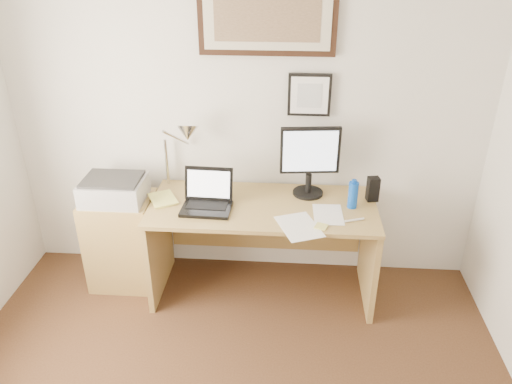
# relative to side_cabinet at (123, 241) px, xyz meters

# --- Properties ---
(wall_back) EXTENTS (3.50, 0.02, 2.50)m
(wall_back) POSITION_rel_side_cabinet_xyz_m (0.92, 0.32, 0.89)
(wall_back) COLOR silver
(wall_back) RESTS_ON ground
(side_cabinet) EXTENTS (0.50, 0.40, 0.73)m
(side_cabinet) POSITION_rel_side_cabinet_xyz_m (0.00, 0.00, 0.00)
(side_cabinet) COLOR olive
(side_cabinet) RESTS_ON floor
(water_bottle) EXTENTS (0.07, 0.07, 0.19)m
(water_bottle) POSITION_rel_side_cabinet_xyz_m (1.69, -0.03, 0.48)
(water_bottle) COLOR #0E48B8
(water_bottle) RESTS_ON desk
(bottle_cap) EXTENTS (0.03, 0.03, 0.02)m
(bottle_cap) POSITION_rel_side_cabinet_xyz_m (1.69, -0.03, 0.59)
(bottle_cap) COLOR #0E48B8
(bottle_cap) RESTS_ON water_bottle
(speaker) EXTENTS (0.09, 0.08, 0.18)m
(speaker) POSITION_rel_side_cabinet_xyz_m (1.84, 0.08, 0.47)
(speaker) COLOR black
(speaker) RESTS_ON desk
(paper_sheet_a) EXTENTS (0.34, 0.40, 0.00)m
(paper_sheet_a) POSITION_rel_side_cabinet_xyz_m (1.32, -0.32, 0.39)
(paper_sheet_a) COLOR white
(paper_sheet_a) RESTS_ON desk
(paper_sheet_b) EXTENTS (0.21, 0.29, 0.00)m
(paper_sheet_b) POSITION_rel_side_cabinet_xyz_m (1.52, -0.15, 0.39)
(paper_sheet_b) COLOR white
(paper_sheet_b) RESTS_ON desk
(sticky_pad) EXTENTS (0.10, 0.10, 0.01)m
(sticky_pad) POSITION_rel_side_cabinet_xyz_m (1.47, -0.32, 0.39)
(sticky_pad) COLOR #DAD667
(sticky_pad) RESTS_ON desk
(marker_pen) EXTENTS (0.14, 0.06, 0.02)m
(marker_pen) POSITION_rel_side_cabinet_xyz_m (1.69, -0.22, 0.39)
(marker_pen) COLOR silver
(marker_pen) RESTS_ON desk
(book) EXTENTS (0.26, 0.28, 0.02)m
(book) POSITION_rel_side_cabinet_xyz_m (0.28, -0.07, 0.39)
(book) COLOR #E5E36B
(book) RESTS_ON desk
(desk) EXTENTS (1.60, 0.70, 0.75)m
(desk) POSITION_rel_side_cabinet_xyz_m (1.07, 0.04, 0.15)
(desk) COLOR olive
(desk) RESTS_ON floor
(laptop) EXTENTS (0.35, 0.31, 0.26)m
(laptop) POSITION_rel_side_cabinet_xyz_m (0.69, -0.10, 0.44)
(laptop) COLOR black
(laptop) RESTS_ON desk
(lcd_monitor) EXTENTS (0.42, 0.22, 0.52)m
(lcd_monitor) POSITION_rel_side_cabinet_xyz_m (1.39, 0.13, 0.68)
(lcd_monitor) COLOR black
(lcd_monitor) RESTS_ON desk
(printer) EXTENTS (0.44, 0.34, 0.18)m
(printer) POSITION_rel_side_cabinet_xyz_m (-0.01, -0.02, 0.45)
(printer) COLOR #ABABAD
(printer) RESTS_ON side_cabinet
(desk_lamp) EXTENTS (0.29, 0.27, 0.53)m
(desk_lamp) POSITION_rel_side_cabinet_xyz_m (0.51, 0.13, 0.82)
(desk_lamp) COLOR silver
(desk_lamp) RESTS_ON desk
(picture_large) EXTENTS (0.92, 0.04, 0.47)m
(picture_large) POSITION_rel_side_cabinet_xyz_m (1.07, 0.29, 1.59)
(picture_large) COLOR black
(picture_large) RESTS_ON wall_back
(picture_small) EXTENTS (0.30, 0.03, 0.30)m
(picture_small) POSITION_rel_side_cabinet_xyz_m (1.37, 0.29, 1.09)
(picture_small) COLOR black
(picture_small) RESTS_ON wall_back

